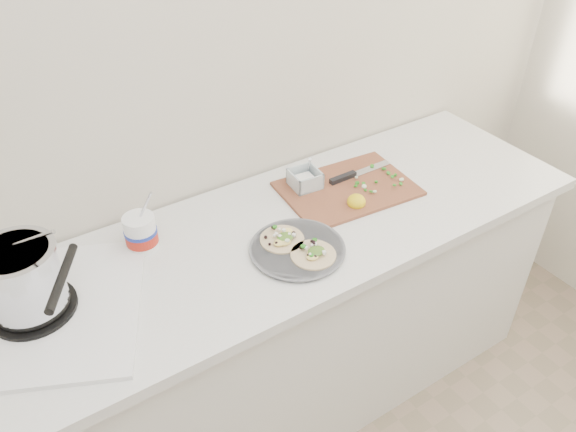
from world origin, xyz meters
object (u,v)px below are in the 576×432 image
cutboard (344,185)px  tub (141,231)px  stove (27,290)px  taco_plate (297,247)px

cutboard → tub: bearing=178.5°
tub → cutboard: tub is taller
stove → taco_plate: (0.74, -0.17, -0.07)m
tub → cutboard: 0.72m
taco_plate → tub: (-0.39, 0.27, 0.05)m
taco_plate → cutboard: size_ratio=0.62×
taco_plate → tub: 0.48m
stove → tub: bearing=41.0°
stove → cutboard: size_ratio=1.50×
taco_plate → tub: bearing=145.2°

